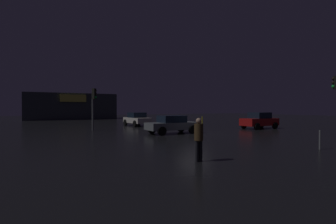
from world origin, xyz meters
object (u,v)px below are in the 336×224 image
(car_near, at_px, (137,119))
(car_crossing, at_px, (172,124))
(pedestrian, at_px, (199,136))
(traffic_signal_main, at_px, (94,101))
(store_building, at_px, (71,107))
(car_far, at_px, (259,120))

(car_near, distance_m, car_crossing, 9.40)
(pedestrian, bearing_deg, traffic_signal_main, 93.45)
(car_crossing, xyz_separation_m, pedestrian, (-4.08, -9.52, 0.21))
(store_building, xyz_separation_m, car_near, (4.55, -22.71, -1.55))
(pedestrian, bearing_deg, car_near, 76.16)
(traffic_signal_main, bearing_deg, pedestrian, -86.55)
(car_near, xyz_separation_m, car_far, (9.36, -9.23, 0.02))
(pedestrian, bearing_deg, car_far, 34.61)
(car_near, bearing_deg, car_far, -44.60)
(car_crossing, bearing_deg, car_far, 0.88)
(store_building, xyz_separation_m, pedestrian, (-0.11, -41.61, -1.38))
(car_crossing, bearing_deg, traffic_signal_main, 131.94)
(car_near, distance_m, car_far, 13.14)
(store_building, distance_m, car_near, 23.21)
(car_far, bearing_deg, pedestrian, -145.39)
(car_far, height_order, pedestrian, pedestrian)
(car_crossing, bearing_deg, car_near, 86.47)
(store_building, xyz_separation_m, traffic_signal_main, (-1.02, -26.54, 0.32))
(store_building, bearing_deg, car_near, -78.67)
(car_near, bearing_deg, car_crossing, -93.53)
(car_crossing, bearing_deg, store_building, 97.06)
(car_near, xyz_separation_m, pedestrian, (-4.66, -18.90, 0.17))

